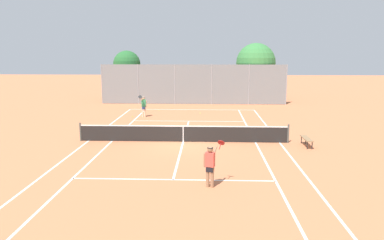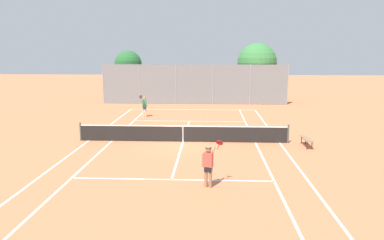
{
  "view_description": "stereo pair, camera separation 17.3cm",
  "coord_description": "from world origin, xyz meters",
  "px_view_note": "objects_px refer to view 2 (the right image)",
  "views": [
    {
      "loc": [
        1.36,
        -20.81,
        5.15
      ],
      "look_at": [
        0.45,
        1.5,
        1.0
      ],
      "focal_mm": 35.0,
      "sensor_mm": 36.0,
      "label": 1
    },
    {
      "loc": [
        1.53,
        -20.81,
        5.15
      ],
      "look_at": [
        0.45,
        1.5,
        1.0
      ],
      "focal_mm": 35.0,
      "sensor_mm": 36.0,
      "label": 2
    }
  ],
  "objects_px": {
    "loose_tennis_ball_3": "(135,136)",
    "loose_tennis_ball_4": "(159,136)",
    "loose_tennis_ball_2": "(201,113)",
    "player_near_side": "(208,164)",
    "player_far_left": "(144,105)",
    "loose_tennis_ball_1": "(133,116)",
    "loose_tennis_ball_0": "(160,110)",
    "tree_behind_left": "(129,65)",
    "courtside_bench": "(307,139)",
    "tree_behind_right": "(258,64)",
    "tennis_net": "(183,133)"
  },
  "relations": [
    {
      "from": "loose_tennis_ball_3",
      "to": "tree_behind_left",
      "type": "bearing_deg",
      "value": 103.12
    },
    {
      "from": "player_near_side",
      "to": "player_far_left",
      "type": "height_order",
      "value": "same"
    },
    {
      "from": "player_near_side",
      "to": "loose_tennis_ball_3",
      "type": "bearing_deg",
      "value": 118.13
    },
    {
      "from": "loose_tennis_ball_3",
      "to": "tree_behind_right",
      "type": "height_order",
      "value": "tree_behind_right"
    },
    {
      "from": "loose_tennis_ball_0",
      "to": "loose_tennis_ball_4",
      "type": "relative_size",
      "value": 1.0
    },
    {
      "from": "courtside_bench",
      "to": "tree_behind_left",
      "type": "bearing_deg",
      "value": 125.9
    },
    {
      "from": "loose_tennis_ball_0",
      "to": "loose_tennis_ball_4",
      "type": "bearing_deg",
      "value": -82.83
    },
    {
      "from": "loose_tennis_ball_0",
      "to": "player_near_side",
      "type": "bearing_deg",
      "value": -76.77
    },
    {
      "from": "player_near_side",
      "to": "player_far_left",
      "type": "bearing_deg",
      "value": 108.6
    },
    {
      "from": "player_near_side",
      "to": "courtside_bench",
      "type": "height_order",
      "value": "player_near_side"
    },
    {
      "from": "player_near_side",
      "to": "tree_behind_left",
      "type": "height_order",
      "value": "tree_behind_left"
    },
    {
      "from": "player_near_side",
      "to": "loose_tennis_ball_0",
      "type": "distance_m",
      "value": 18.91
    },
    {
      "from": "loose_tennis_ball_2",
      "to": "loose_tennis_ball_4",
      "type": "height_order",
      "value": "same"
    },
    {
      "from": "loose_tennis_ball_3",
      "to": "loose_tennis_ball_2",
      "type": "bearing_deg",
      "value": 66.13
    },
    {
      "from": "tennis_net",
      "to": "tree_behind_right",
      "type": "distance_m",
      "value": 18.81
    },
    {
      "from": "loose_tennis_ball_1",
      "to": "courtside_bench",
      "type": "distance_m",
      "value": 14.3
    },
    {
      "from": "player_near_side",
      "to": "loose_tennis_ball_0",
      "type": "relative_size",
      "value": 26.88
    },
    {
      "from": "loose_tennis_ball_2",
      "to": "loose_tennis_ball_4",
      "type": "xyz_separation_m",
      "value": [
        -2.35,
        -8.7,
        0.0
      ]
    },
    {
      "from": "player_near_side",
      "to": "loose_tennis_ball_3",
      "type": "height_order",
      "value": "player_near_side"
    },
    {
      "from": "loose_tennis_ball_2",
      "to": "tree_behind_left",
      "type": "bearing_deg",
      "value": 132.56
    },
    {
      "from": "courtside_bench",
      "to": "loose_tennis_ball_1",
      "type": "bearing_deg",
      "value": 142.38
    },
    {
      "from": "loose_tennis_ball_0",
      "to": "tree_behind_left",
      "type": "bearing_deg",
      "value": 120.37
    },
    {
      "from": "loose_tennis_ball_2",
      "to": "loose_tennis_ball_1",
      "type": "bearing_deg",
      "value": -160.67
    },
    {
      "from": "player_near_side",
      "to": "loose_tennis_ball_2",
      "type": "bearing_deg",
      "value": 92.36
    },
    {
      "from": "loose_tennis_ball_0",
      "to": "tree_behind_left",
      "type": "distance_m",
      "value": 8.98
    },
    {
      "from": "tree_behind_left",
      "to": "tree_behind_right",
      "type": "bearing_deg",
      "value": -3.94
    },
    {
      "from": "loose_tennis_ball_0",
      "to": "player_far_left",
      "type": "bearing_deg",
      "value": -104.12
    },
    {
      "from": "tennis_net",
      "to": "loose_tennis_ball_1",
      "type": "height_order",
      "value": "tennis_net"
    },
    {
      "from": "courtside_bench",
      "to": "tree_behind_right",
      "type": "bearing_deg",
      "value": 91.48
    },
    {
      "from": "player_far_left",
      "to": "courtside_bench",
      "type": "height_order",
      "value": "player_far_left"
    },
    {
      "from": "loose_tennis_ball_4",
      "to": "tree_behind_right",
      "type": "distance_m",
      "value": 18.46
    },
    {
      "from": "player_near_side",
      "to": "tree_behind_right",
      "type": "bearing_deg",
      "value": 78.84
    },
    {
      "from": "tree_behind_right",
      "to": "tree_behind_left",
      "type": "bearing_deg",
      "value": 176.06
    },
    {
      "from": "loose_tennis_ball_3",
      "to": "loose_tennis_ball_4",
      "type": "xyz_separation_m",
      "value": [
        1.45,
        -0.11,
        0.0
      ]
    },
    {
      "from": "loose_tennis_ball_0",
      "to": "loose_tennis_ball_4",
      "type": "height_order",
      "value": "same"
    },
    {
      "from": "player_near_side",
      "to": "loose_tennis_ball_4",
      "type": "height_order",
      "value": "player_near_side"
    },
    {
      "from": "loose_tennis_ball_4",
      "to": "loose_tennis_ball_0",
      "type": "bearing_deg",
      "value": 97.17
    },
    {
      "from": "loose_tennis_ball_4",
      "to": "tree_behind_left",
      "type": "distance_m",
      "value": 18.36
    },
    {
      "from": "loose_tennis_ball_2",
      "to": "courtside_bench",
      "type": "relative_size",
      "value": 0.04
    },
    {
      "from": "loose_tennis_ball_0",
      "to": "tree_behind_right",
      "type": "distance_m",
      "value": 11.69
    },
    {
      "from": "loose_tennis_ball_1",
      "to": "tree_behind_left",
      "type": "distance_m",
      "value": 11.22
    },
    {
      "from": "tennis_net",
      "to": "loose_tennis_ball_3",
      "type": "height_order",
      "value": "tennis_net"
    },
    {
      "from": "loose_tennis_ball_4",
      "to": "courtside_bench",
      "type": "height_order",
      "value": "courtside_bench"
    },
    {
      "from": "loose_tennis_ball_0",
      "to": "loose_tennis_ball_2",
      "type": "height_order",
      "value": "same"
    },
    {
      "from": "tennis_net",
      "to": "player_near_side",
      "type": "height_order",
      "value": "player_near_side"
    },
    {
      "from": "loose_tennis_ball_4",
      "to": "tree_behind_right",
      "type": "height_order",
      "value": "tree_behind_right"
    },
    {
      "from": "player_far_left",
      "to": "loose_tennis_ball_1",
      "type": "distance_m",
      "value": 1.26
    },
    {
      "from": "loose_tennis_ball_2",
      "to": "player_far_left",
      "type": "bearing_deg",
      "value": -157.88
    },
    {
      "from": "tennis_net",
      "to": "tree_behind_right",
      "type": "relative_size",
      "value": 2.03
    },
    {
      "from": "courtside_bench",
      "to": "tree_behind_right",
      "type": "relative_size",
      "value": 0.25
    }
  ]
}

